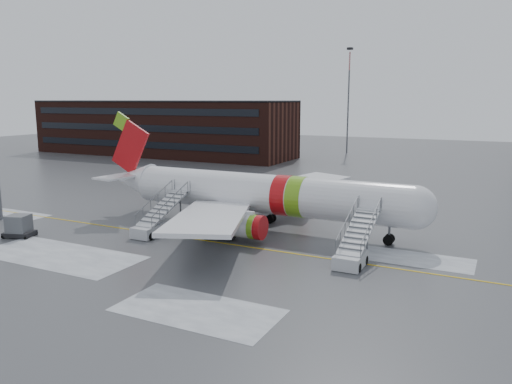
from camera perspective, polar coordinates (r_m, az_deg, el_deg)
The scene contains 8 objects.
ground at distance 47.24m, azimuth -7.55°, elevation -4.89°, with size 260.00×260.00×0.00m, color #494C4F.
airliner at distance 48.70m, azimuth 0.05°, elevation -0.20°, with size 35.03×32.97×11.18m.
airstair_fwd at distance 39.26m, azimuth 11.09°, elevation -6.58°, with size 2.05×7.70×3.48m.
airstair_aft at distance 47.72m, azimuth -11.54°, elevation -3.53°, with size 2.05×7.70×3.48m.
pushback_tug at distance 45.75m, azimuth -4.40°, elevation -4.36°, with size 3.31×2.84×1.70m.
uld_container at distance 50.94m, azimuth -25.46°, elevation -3.59°, with size 2.94×2.50×2.04m.
terminal_building at distance 116.68m, azimuth -10.85°, elevation 7.24°, with size 62.00×16.11×12.30m.
light_mast_far_n at distance 120.42m, azimuth 10.53°, elevation 10.99°, with size 1.20×1.20×24.25m.
Camera 1 is at (25.75, -37.59, 12.47)m, focal length 35.00 mm.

